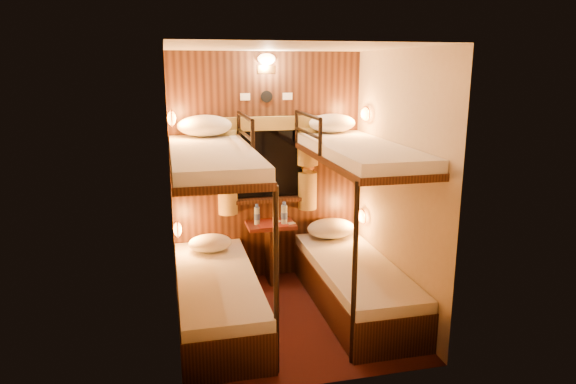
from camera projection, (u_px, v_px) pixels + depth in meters
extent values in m
plane|color=#36130E|center=(290.00, 317.00, 4.73)|extent=(2.10, 2.10, 0.00)
plane|color=silver|center=(290.00, 47.00, 4.16)|extent=(2.10, 2.10, 0.00)
plane|color=#C6B293|center=(267.00, 168.00, 5.44)|extent=(2.40, 0.00, 2.40)
plane|color=#C6B293|center=(326.00, 226.00, 3.45)|extent=(2.40, 0.00, 2.40)
plane|color=#C6B293|center=(172.00, 197.00, 4.22)|extent=(0.00, 2.40, 2.40)
plane|color=#C6B293|center=(396.00, 185.00, 4.67)|extent=(0.00, 2.40, 2.40)
cube|color=black|center=(267.00, 168.00, 5.42)|extent=(2.00, 0.03, 2.40)
cube|color=black|center=(218.00, 304.00, 4.61)|extent=(0.70, 1.90, 0.35)
cube|color=white|center=(217.00, 280.00, 4.55)|extent=(0.68, 1.88, 0.10)
cube|color=black|center=(213.00, 164.00, 4.30)|extent=(0.70, 1.90, 0.06)
cube|color=white|center=(212.00, 155.00, 4.29)|extent=(0.68, 1.88, 0.10)
cylinder|color=black|center=(276.00, 283.00, 3.70)|extent=(0.04, 0.04, 1.45)
cylinder|color=black|center=(239.00, 128.00, 5.17)|extent=(0.04, 0.04, 0.32)
cylinder|color=black|center=(253.00, 140.00, 4.37)|extent=(0.04, 0.04, 0.32)
cylinder|color=black|center=(245.00, 116.00, 4.73)|extent=(0.04, 0.85, 0.04)
cylinder|color=black|center=(245.00, 135.00, 4.77)|extent=(0.03, 0.85, 0.03)
cube|color=black|center=(354.00, 290.00, 4.90)|extent=(0.70, 1.90, 0.35)
cube|color=white|center=(355.00, 268.00, 4.84)|extent=(0.68, 1.88, 0.10)
cube|color=black|center=(358.00, 158.00, 4.60)|extent=(0.70, 1.90, 0.06)
cube|color=white|center=(359.00, 149.00, 4.58)|extent=(0.68, 1.88, 0.10)
cylinder|color=black|center=(354.00, 276.00, 3.84)|extent=(0.04, 0.04, 1.45)
cylinder|color=black|center=(296.00, 127.00, 5.30)|extent=(0.04, 0.04, 0.32)
cylinder|color=black|center=(320.00, 138.00, 4.50)|extent=(0.04, 0.04, 0.32)
cylinder|color=black|center=(308.00, 115.00, 4.86)|extent=(0.04, 0.85, 0.04)
cylinder|color=black|center=(307.00, 133.00, 4.90)|extent=(0.03, 0.85, 0.03)
cube|color=black|center=(267.00, 164.00, 5.39)|extent=(0.98, 0.02, 0.78)
cube|color=black|center=(267.00, 164.00, 5.38)|extent=(0.90, 0.01, 0.70)
cube|color=black|center=(268.00, 200.00, 5.44)|extent=(1.00, 0.12, 0.04)
cube|color=olive|center=(267.00, 123.00, 5.26)|extent=(1.10, 0.06, 0.14)
cylinder|color=olive|center=(226.00, 149.00, 5.21)|extent=(0.22, 0.22, 0.40)
cylinder|color=olive|center=(227.00, 171.00, 5.26)|extent=(0.11, 0.11, 0.12)
cylinder|color=olive|center=(228.00, 195.00, 5.32)|extent=(0.20, 0.20, 0.40)
torus|color=#CF893C|center=(227.00, 171.00, 5.26)|extent=(0.14, 0.14, 0.02)
cylinder|color=olive|center=(308.00, 146.00, 5.40)|extent=(0.22, 0.22, 0.40)
cylinder|color=olive|center=(308.00, 168.00, 5.46)|extent=(0.11, 0.11, 0.12)
cylinder|color=olive|center=(307.00, 191.00, 5.52)|extent=(0.20, 0.20, 0.40)
torus|color=#CF893C|center=(308.00, 168.00, 5.46)|extent=(0.14, 0.14, 0.02)
cylinder|color=black|center=(267.00, 97.00, 5.22)|extent=(0.12, 0.02, 0.12)
cube|color=silver|center=(245.00, 97.00, 5.17)|extent=(0.10, 0.01, 0.07)
cube|color=silver|center=(288.00, 96.00, 5.27)|extent=(0.10, 0.01, 0.07)
cube|color=#CF893C|center=(266.00, 69.00, 5.16)|extent=(0.18, 0.01, 0.08)
ellipsoid|color=#FFCC8C|center=(267.00, 59.00, 5.12)|extent=(0.18, 0.09, 0.11)
ellipsoid|color=orange|center=(178.00, 229.00, 5.01)|extent=(0.08, 0.20, 0.13)
torus|color=#CF893C|center=(178.00, 229.00, 5.01)|extent=(0.02, 0.17, 0.17)
ellipsoid|color=orange|center=(172.00, 118.00, 4.75)|extent=(0.08, 0.20, 0.13)
torus|color=#CF893C|center=(172.00, 118.00, 4.75)|extent=(0.02, 0.17, 0.17)
ellipsoid|color=orange|center=(362.00, 217.00, 5.44)|extent=(0.08, 0.20, 0.13)
torus|color=#CF893C|center=(362.00, 217.00, 5.44)|extent=(0.02, 0.17, 0.17)
ellipsoid|color=orange|center=(366.00, 114.00, 5.18)|extent=(0.08, 0.20, 0.13)
torus|color=#CF893C|center=(366.00, 114.00, 5.18)|extent=(0.02, 0.17, 0.17)
cube|color=#5D2815|center=(271.00, 225.00, 5.38)|extent=(0.50, 0.34, 0.04)
cube|color=black|center=(271.00, 254.00, 5.46)|extent=(0.08, 0.30, 0.61)
cube|color=maroon|center=(271.00, 223.00, 5.38)|extent=(0.30, 0.34, 0.01)
cylinder|color=#99BFE5|center=(257.00, 216.00, 5.32)|extent=(0.06, 0.06, 0.18)
cylinder|color=#405FC2|center=(257.00, 217.00, 5.33)|extent=(0.06, 0.06, 0.06)
cylinder|color=#405FC2|center=(257.00, 206.00, 5.30)|extent=(0.03, 0.03, 0.03)
cylinder|color=#99BFE5|center=(284.00, 215.00, 5.33)|extent=(0.06, 0.06, 0.20)
cylinder|color=#405FC2|center=(284.00, 215.00, 5.33)|extent=(0.07, 0.07, 0.07)
cylinder|color=#405FC2|center=(284.00, 203.00, 5.30)|extent=(0.04, 0.04, 0.03)
cube|color=silver|center=(291.00, 223.00, 5.37)|extent=(0.10, 0.09, 0.01)
cube|color=silver|center=(279.00, 222.00, 5.42)|extent=(0.09, 0.08, 0.01)
ellipsoid|color=silver|center=(210.00, 243.00, 5.10)|extent=(0.43, 0.31, 0.17)
ellipsoid|color=silver|center=(331.00, 228.00, 5.50)|extent=(0.52, 0.37, 0.20)
ellipsoid|color=silver|center=(205.00, 126.00, 4.96)|extent=(0.53, 0.38, 0.21)
ellipsoid|color=silver|center=(332.00, 123.00, 5.27)|extent=(0.49, 0.35, 0.19)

